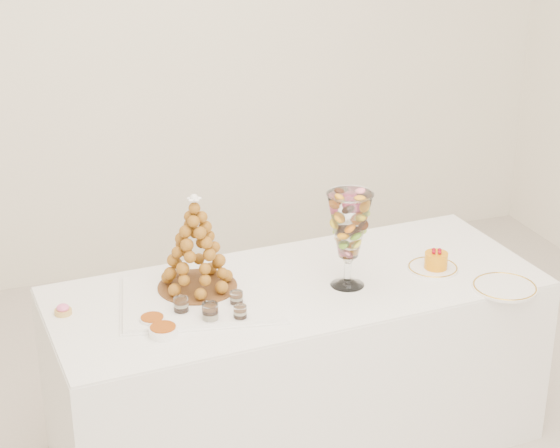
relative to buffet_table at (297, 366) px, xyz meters
name	(u,v)px	position (x,y,z in m)	size (l,w,h in m)	color
room_walls	(285,2)	(-0.13, -0.22, 1.43)	(4.54, 4.04, 2.82)	white
buffet_table	(297,366)	(0.00, 0.00, 0.00)	(1.88, 0.84, 0.70)	white
lace_tray	(201,299)	(-0.37, -0.01, 0.36)	(0.56, 0.42, 0.02)	white
macaron_vase	(349,227)	(0.18, -0.06, 0.59)	(0.17, 0.17, 0.36)	white
cake_plate	(433,268)	(0.54, -0.05, 0.35)	(0.19, 0.19, 0.01)	white
spare_plate	(505,287)	(0.71, -0.29, 0.36)	(0.24, 0.24, 0.01)	white
pink_tart	(63,310)	(-0.85, 0.06, 0.37)	(0.06, 0.06, 0.04)	tan
verrine_a	(181,307)	(-0.47, -0.09, 0.39)	(0.05, 0.05, 0.07)	white
verrine_b	(210,311)	(-0.38, -0.14, 0.38)	(0.05, 0.05, 0.06)	white
verrine_c	(237,300)	(-0.27, -0.10, 0.38)	(0.05, 0.05, 0.06)	white
verrine_d	(210,314)	(-0.39, -0.18, 0.39)	(0.06, 0.06, 0.08)	white
verrine_e	(240,314)	(-0.29, -0.20, 0.38)	(0.05, 0.05, 0.06)	white
ramekin_back	(152,321)	(-0.57, -0.12, 0.36)	(0.09, 0.09, 0.03)	white
ramekin_front	(163,331)	(-0.56, -0.20, 0.37)	(0.10, 0.10, 0.03)	white
croquembouche	(196,243)	(-0.36, 0.07, 0.55)	(0.29, 0.29, 0.36)	brown
mousse_cake	(436,260)	(0.55, -0.06, 0.39)	(0.09, 0.09, 0.08)	orange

